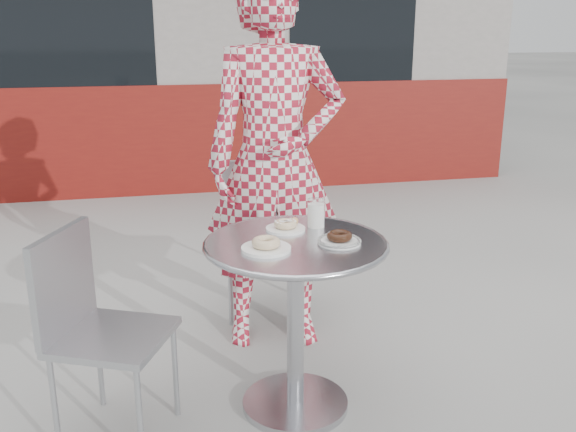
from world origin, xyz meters
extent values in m
plane|color=#A09D98|center=(0.00, 0.00, 0.00)|extent=(60.00, 60.00, 0.00)
cube|color=gray|center=(0.00, 5.60, 1.50)|extent=(6.00, 4.00, 3.00)
cube|color=maroon|center=(0.00, 3.68, 0.50)|extent=(6.02, 0.20, 1.00)
cube|color=black|center=(-1.20, 3.61, 1.70)|extent=(1.60, 0.04, 1.40)
cube|color=black|center=(1.40, 3.61, 1.70)|extent=(1.20, 0.04, 1.40)
cylinder|color=silver|center=(0.03, -0.02, 0.01)|extent=(0.44, 0.44, 0.03)
cylinder|color=silver|center=(0.03, -0.02, 0.36)|extent=(0.07, 0.07, 0.69)
cylinder|color=silver|center=(0.03, -0.02, 0.71)|extent=(0.69, 0.69, 0.02)
torus|color=silver|center=(0.03, -0.02, 0.71)|extent=(0.72, 0.72, 0.02)
cube|color=#A7AAAF|center=(0.09, 0.93, 0.45)|extent=(0.50, 0.50, 0.03)
cube|color=#A7AAAF|center=(0.04, 0.73, 0.68)|extent=(0.42, 0.12, 0.42)
cube|color=#A7AAAF|center=(-0.67, -0.05, 0.41)|extent=(0.51, 0.51, 0.03)
cube|color=#A7AAAF|center=(-0.83, 0.03, 0.62)|extent=(0.18, 0.36, 0.39)
imported|color=maroon|center=(0.08, 0.62, 0.90)|extent=(0.69, 0.49, 1.79)
cylinder|color=white|center=(0.02, 0.13, 0.73)|extent=(0.16, 0.16, 0.01)
torus|color=#B38545|center=(0.02, 0.13, 0.75)|extent=(0.09, 0.09, 0.03)
sphere|color=#B77A3F|center=(0.07, 0.16, 0.75)|extent=(0.03, 0.03, 0.03)
cylinder|color=white|center=(-0.10, -0.09, 0.73)|extent=(0.18, 0.18, 0.01)
torus|color=#B38545|center=(-0.10, -0.09, 0.75)|extent=(0.11, 0.11, 0.03)
cylinder|color=white|center=(0.19, -0.06, 0.73)|extent=(0.16, 0.16, 0.01)
torus|color=black|center=(0.19, -0.06, 0.75)|extent=(0.10, 0.10, 0.03)
torus|color=black|center=(0.19, -0.06, 0.73)|extent=(0.17, 0.17, 0.01)
cylinder|color=white|center=(0.15, 0.15, 0.77)|extent=(0.07, 0.07, 0.10)
cylinder|color=white|center=(0.15, 0.15, 0.78)|extent=(0.07, 0.07, 0.12)
camera|label=1|loc=(-0.49, -2.28, 1.53)|focal=40.00mm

